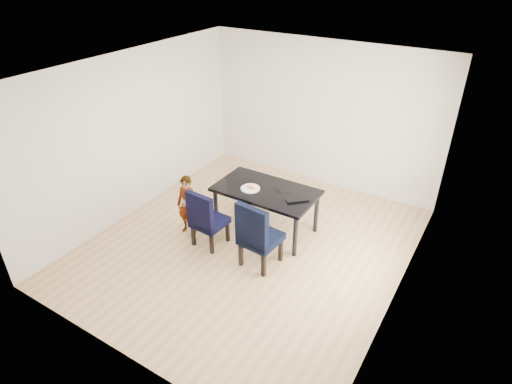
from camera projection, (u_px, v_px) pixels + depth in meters
The scene contains 14 objects.
floor at pixel (249, 245), 6.69m from camera, with size 4.50×5.00×0.01m, color tan.
ceiling at pixel (248, 71), 5.33m from camera, with size 4.50×5.00×0.01m, color white.
wall_back at pixel (322, 115), 7.85m from camera, with size 4.50×0.01×2.70m, color silver.
wall_front at pixel (111, 267), 4.17m from camera, with size 4.50×0.01×2.70m, color silver.
wall_left at pixel (133, 135), 7.03m from camera, with size 0.01×5.00×2.70m, color silver.
wall_right at pixel (411, 213), 4.99m from camera, with size 0.01×5.00×2.70m, color silver.
dining_table at pixel (266, 209), 6.87m from camera, with size 1.60×0.90×0.75m, color black.
chair_left at pixel (209, 217), 6.48m from camera, with size 0.46×0.48×0.97m, color black.
chair_right at pixel (261, 233), 6.04m from camera, with size 0.51×0.53×1.07m, color black.
child at pixel (188, 205), 6.73m from camera, with size 0.37×0.24×1.01m, color #FF3815.
plate at pixel (250, 188), 6.69m from camera, with size 0.30×0.30×0.02m, color white.
sandwich at pixel (251, 186), 6.66m from camera, with size 0.15×0.07×0.06m, color #C67C47.
laptop at pixel (297, 198), 6.43m from camera, with size 0.35×0.23×0.03m, color black.
cable_tangle at pixel (275, 191), 6.63m from camera, with size 0.13×0.13×0.01m, color black.
Camera 1 is at (2.90, -4.52, 4.08)m, focal length 30.00 mm.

